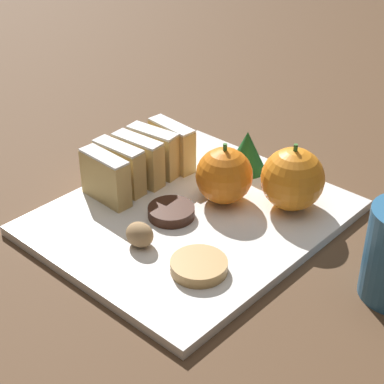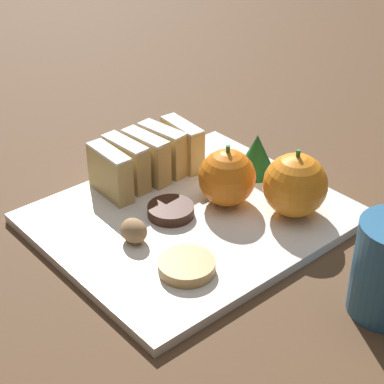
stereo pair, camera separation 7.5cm
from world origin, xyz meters
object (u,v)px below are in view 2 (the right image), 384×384
(orange_near, at_px, (227,178))
(orange_far, at_px, (295,185))
(chocolate_cookie, at_px, (171,210))
(walnut, at_px, (132,229))

(orange_near, relative_size, orange_far, 0.92)
(orange_near, xyz_separation_m, chocolate_cookie, (-0.02, -0.07, -0.03))
(orange_far, height_order, chocolate_cookie, orange_far)
(orange_near, distance_m, walnut, 0.14)
(orange_near, xyz_separation_m, walnut, (-0.01, -0.13, -0.02))
(chocolate_cookie, bearing_deg, walnut, -81.52)
(walnut, bearing_deg, orange_near, 84.57)
(orange_near, bearing_deg, chocolate_cookie, -107.74)
(walnut, relative_size, chocolate_cookie, 0.61)
(orange_near, bearing_deg, walnut, -95.43)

